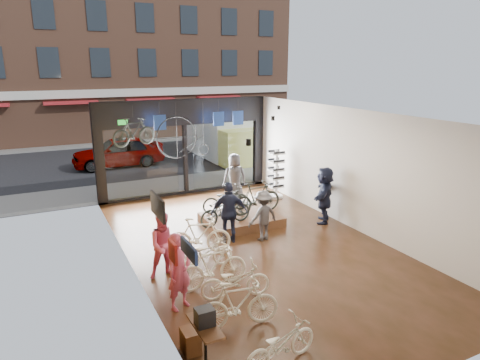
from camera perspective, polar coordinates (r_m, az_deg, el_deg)
ground_plane at (r=12.54m, az=2.07°, el=-8.94°), size 7.00×12.00×0.04m
ceiling at (r=11.52m, az=2.25°, el=8.78°), size 7.00×12.00×0.04m
wall_left at (r=10.74m, az=-14.64°, el=-2.68°), size 0.04×12.00×3.80m
wall_right at (r=13.86m, az=15.08°, el=1.29°), size 0.04×12.00×3.80m
wall_back at (r=7.51m, az=24.99°, el=-11.59°), size 7.00×0.04×3.80m
storefront at (r=17.27m, az=-7.35°, el=4.36°), size 7.00×0.26×3.80m
exit_sign at (r=16.36m, az=-15.38°, el=7.44°), size 0.35×0.06×0.18m
street_road at (r=26.16m, az=-13.69°, el=3.47°), size 30.00×18.00×0.02m
sidewalk_near at (r=18.79m, az=-8.36°, el=-0.55°), size 30.00×2.40×0.12m
sidewalk_far at (r=30.00m, az=-15.42°, el=4.95°), size 30.00×2.00×0.12m
opposite_building at (r=32.09m, az=-17.25°, el=17.92°), size 26.00×5.00×14.00m
street_car at (r=22.82m, az=-15.93°, el=3.65°), size 4.54×1.82×1.55m
box_truck at (r=23.42m, az=-1.83°, el=6.06°), size 2.36×7.08×2.79m
floor_bike_0 at (r=7.97m, az=5.40°, el=-20.96°), size 1.63×0.80×0.82m
floor_bike_1 at (r=8.81m, az=-0.26°, el=-16.25°), size 1.75×0.76×1.02m
floor_bike_2 at (r=9.83m, az=-0.62°, el=-13.29°), size 1.66×0.87×0.83m
floor_bike_3 at (r=10.21m, az=-3.75°, el=-11.47°), size 1.76×0.51×1.06m
floor_bike_4 at (r=11.18m, az=-4.89°, el=-9.69°), size 1.59×0.60×0.82m
floor_bike_5 at (r=11.94m, az=-5.47°, el=-7.41°), size 1.83×0.97×1.06m
display_platform at (r=14.14m, az=0.15°, el=-5.33°), size 2.40×1.80×0.30m
display_bike_left at (r=13.18m, az=-1.96°, el=-4.07°), size 1.80×0.79×0.92m
display_bike_mid at (r=14.14m, az=2.24°, el=-2.38°), size 1.83×0.62×1.08m
display_bike_right at (r=14.33m, az=-1.89°, el=-2.57°), size 1.68×0.65×0.87m
customer_0 at (r=9.36m, az=-8.09°, el=-11.96°), size 0.74×0.62×1.72m
customer_1 at (r=10.70m, az=-9.98°, el=-8.54°), size 0.85×0.68×1.68m
customer_2 at (r=12.52m, az=-1.44°, el=-4.35°), size 1.16×0.76×1.83m
customer_3 at (r=12.73m, az=3.08°, el=-4.76°), size 1.06×0.70×1.53m
customer_4 at (r=16.26m, az=-0.72°, el=0.31°), size 1.02×0.77×1.86m
customer_5 at (r=14.38m, az=11.18°, el=-1.94°), size 1.57×1.68×1.88m
sunglasses_rack at (r=16.75m, az=4.82°, el=0.79°), size 0.67×0.60×1.91m
wall_merch at (r=7.86m, az=-7.81°, el=-13.88°), size 0.40×2.40×2.60m
penny_farthing at (r=15.75m, az=-7.28°, el=5.55°), size 1.94×0.06×1.55m
hung_bike at (r=14.75m, az=-13.97°, el=6.25°), size 1.64×0.93×0.95m
jersey_left at (r=15.98m, az=-10.63°, el=7.54°), size 0.45×0.03×0.55m
jersey_mid at (r=16.75m, az=-2.87°, el=8.12°), size 0.45×0.03×0.55m
jersey_right at (r=17.10m, az=-0.26°, el=8.28°), size 0.45×0.03×0.55m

